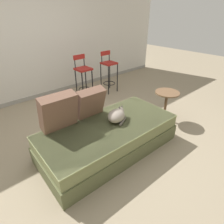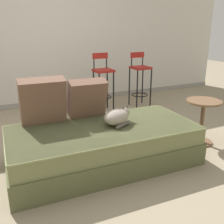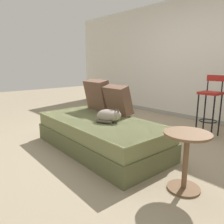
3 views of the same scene
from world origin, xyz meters
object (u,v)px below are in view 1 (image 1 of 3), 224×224
at_px(bar_stool_near_window, 83,75).
at_px(throw_pillow_middle, 90,103).
at_px(side_table, 166,102).
at_px(throw_pillow_corner, 58,111).
at_px(cat, 117,115).
at_px(couch, 109,137).
at_px(bar_stool_by_doorway, 109,69).

bearing_deg(bar_stool_near_window, throw_pillow_middle, -120.09).
bearing_deg(side_table, throw_pillow_middle, 163.02).
bearing_deg(throw_pillow_corner, cat, -27.72).
bearing_deg(couch, cat, 6.70).
xyz_separation_m(couch, throw_pillow_middle, (-0.04, 0.39, 0.45)).
distance_m(bar_stool_near_window, bar_stool_by_doorway, 0.75).
bearing_deg(throw_pillow_corner, couch, -36.24).
bearing_deg(couch, side_table, -1.84).
xyz_separation_m(cat, side_table, (1.19, -0.06, -0.15)).
distance_m(cat, bar_stool_near_window, 1.84).
height_order(throw_pillow_middle, cat, throw_pillow_middle).
xyz_separation_m(bar_stool_near_window, side_table, (0.61, -1.80, -0.23)).
bearing_deg(bar_stool_near_window, couch, -113.28).
relative_size(throw_pillow_corner, bar_stool_near_window, 0.51).
xyz_separation_m(throw_pillow_corner, cat, (0.73, -0.38, -0.17)).
bearing_deg(throw_pillow_middle, throw_pillow_corner, 178.16).
bearing_deg(throw_pillow_middle, bar_stool_near_window, 59.91).
relative_size(throw_pillow_corner, cat, 1.32).
height_order(couch, cat, cat).
xyz_separation_m(throw_pillow_middle, side_table, (1.41, -0.43, -0.29)).
distance_m(couch, bar_stool_near_window, 1.95).
distance_m(throw_pillow_corner, bar_stool_near_window, 1.89).
height_order(throw_pillow_corner, side_table, throw_pillow_corner).
height_order(throw_pillow_corner, cat, throw_pillow_corner).
xyz_separation_m(throw_pillow_middle, bar_stool_near_window, (0.80, 1.37, -0.07)).
distance_m(bar_stool_by_doorway, side_table, 1.82).
bearing_deg(throw_pillow_corner, throw_pillow_middle, -1.84).
bearing_deg(cat, throw_pillow_corner, 152.28).
xyz_separation_m(couch, bar_stool_near_window, (0.76, 1.76, 0.38)).
relative_size(throw_pillow_middle, bar_stool_by_doorway, 0.46).
distance_m(throw_pillow_corner, throw_pillow_middle, 0.51).
bearing_deg(bar_stool_by_doorway, throw_pillow_middle, -138.44).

